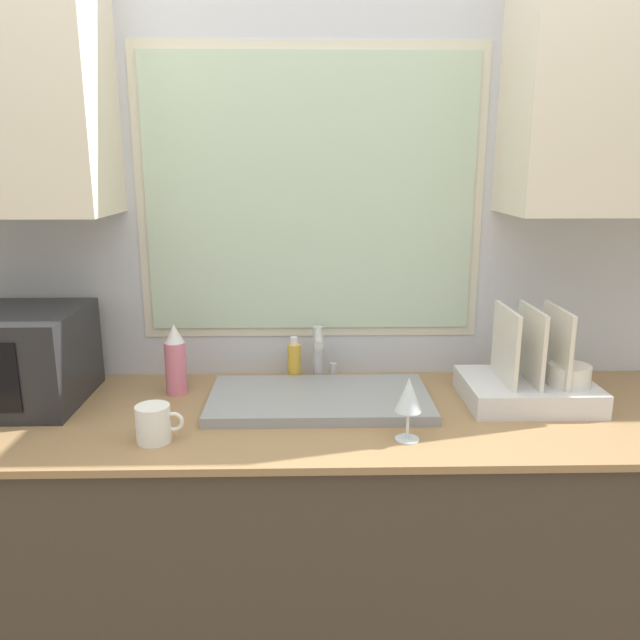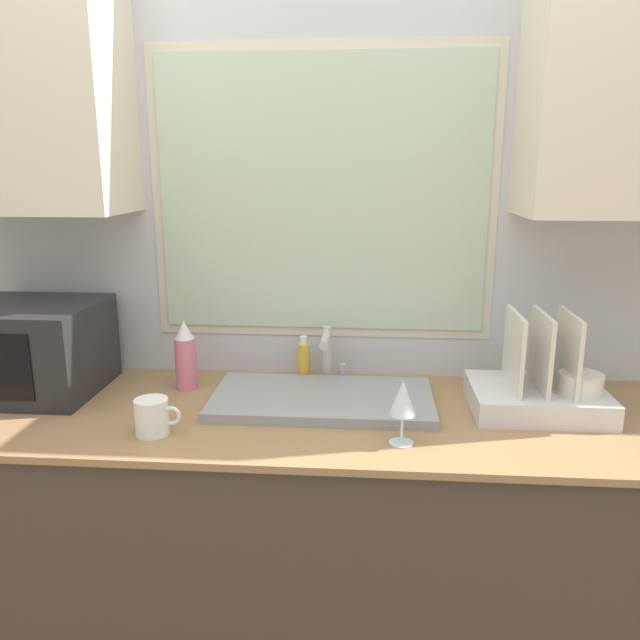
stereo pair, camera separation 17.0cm
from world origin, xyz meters
name	(u,v)px [view 1 (the left image)]	position (x,y,z in m)	size (l,w,h in m)	color
countertop	(313,550)	(0.00, 0.34, 0.46)	(2.33, 0.70, 0.92)	#42382D
wall_back	(311,219)	(0.00, 0.65, 1.44)	(6.00, 0.38, 2.60)	silver
sink_basin	(319,399)	(0.02, 0.39, 0.93)	(0.65, 0.35, 0.03)	gray
faucet	(320,350)	(0.03, 0.57, 1.03)	(0.08, 0.18, 0.18)	#B7B7BC
microwave	(13,357)	(-0.88, 0.43, 1.06)	(0.40, 0.38, 0.28)	#232326
dish_rack	(531,382)	(0.65, 0.39, 0.98)	(0.38, 0.30, 0.29)	silver
spray_bottle	(176,360)	(-0.42, 0.49, 1.02)	(0.07, 0.07, 0.22)	#D8728C
soap_bottle	(294,362)	(-0.06, 0.59, 0.98)	(0.04, 0.04, 0.15)	gold
mug_near_sink	(154,424)	(-0.41, 0.14, 0.96)	(0.12, 0.09, 0.10)	white
wine_glass	(409,396)	(0.24, 0.13, 1.04)	(0.07, 0.07, 0.17)	silver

